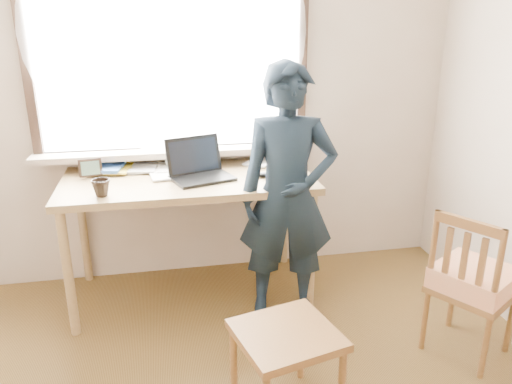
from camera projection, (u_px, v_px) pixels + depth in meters
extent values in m
cube|color=#C0AE9B|center=(202.00, 94.00, 3.36)|extent=(3.50, 0.02, 2.60)
cube|color=white|center=(170.00, 48.00, 3.21)|extent=(1.70, 0.01, 1.30)
cube|color=black|center=(176.00, 151.00, 3.43)|extent=(1.82, 0.06, 0.06)
cube|color=black|center=(24.00, 50.00, 3.04)|extent=(0.06, 0.06, 1.30)
cube|color=black|center=(302.00, 47.00, 3.36)|extent=(0.06, 0.06, 1.30)
cube|color=#C0AE9B|center=(176.00, 152.00, 3.36)|extent=(1.85, 0.20, 0.04)
cube|color=white|center=(169.00, 32.00, 3.11)|extent=(1.95, 0.02, 1.65)
cube|color=olive|center=(188.00, 180.00, 3.16)|extent=(1.56, 0.78, 0.04)
cylinder|color=olive|center=(68.00, 275.00, 2.85)|extent=(0.06, 0.06, 0.79)
cylinder|color=olive|center=(83.00, 229.00, 3.47)|extent=(0.06, 0.06, 0.79)
cylinder|color=olive|center=(311.00, 253.00, 3.12)|extent=(0.06, 0.06, 0.79)
cylinder|color=olive|center=(285.00, 214.00, 3.74)|extent=(0.06, 0.06, 0.79)
cube|color=black|center=(203.00, 178.00, 3.09)|extent=(0.42, 0.36, 0.02)
cube|color=black|center=(194.00, 155.00, 3.15)|extent=(0.36, 0.19, 0.24)
cube|color=black|center=(194.00, 155.00, 3.15)|extent=(0.32, 0.16, 0.20)
cube|color=black|center=(203.00, 178.00, 3.08)|extent=(0.35, 0.24, 0.00)
imported|color=white|center=(175.00, 161.00, 3.32)|extent=(0.16, 0.16, 0.10)
imported|color=black|center=(101.00, 188.00, 2.79)|extent=(0.13, 0.13, 0.10)
ellipsoid|color=black|center=(264.00, 175.00, 3.14)|extent=(0.09, 0.06, 0.03)
cube|color=white|center=(111.00, 166.00, 3.33)|extent=(0.33, 0.31, 0.02)
cube|color=#3865B7|center=(168.00, 174.00, 3.18)|extent=(0.26, 0.27, 0.01)
cube|color=white|center=(153.00, 169.00, 3.26)|extent=(0.24, 0.27, 0.01)
cube|color=#3865B7|center=(132.00, 173.00, 3.18)|extent=(0.25, 0.29, 0.01)
cube|color=white|center=(144.00, 171.00, 3.18)|extent=(0.21, 0.28, 0.02)
cube|color=white|center=(150.00, 165.00, 3.30)|extent=(0.20, 0.27, 0.02)
imported|color=white|center=(130.00, 168.00, 3.28)|extent=(0.20, 0.26, 0.02)
imported|color=white|center=(250.00, 161.00, 3.47)|extent=(0.27, 0.28, 0.02)
cube|color=black|center=(90.00, 169.00, 3.12)|extent=(0.14, 0.04, 0.11)
cube|color=#36632C|center=(90.00, 169.00, 3.12)|extent=(0.11, 0.02, 0.08)
cube|color=brown|center=(287.00, 335.00, 2.26)|extent=(0.53, 0.51, 0.04)
cylinder|color=brown|center=(234.00, 364.00, 2.41)|extent=(0.04, 0.04, 0.41)
cylinder|color=brown|center=(302.00, 344.00, 2.56)|extent=(0.04, 0.04, 0.41)
cube|color=brown|center=(472.00, 290.00, 2.72)|extent=(0.53, 0.53, 0.04)
cylinder|color=brown|center=(510.00, 323.00, 2.77)|extent=(0.03, 0.03, 0.37)
cylinder|color=brown|center=(485.00, 348.00, 2.56)|extent=(0.03, 0.03, 0.37)
cylinder|color=brown|center=(452.00, 299.00, 3.00)|extent=(0.03, 0.03, 0.37)
cylinder|color=brown|center=(425.00, 320.00, 2.80)|extent=(0.03, 0.03, 0.37)
cylinder|color=brown|center=(498.00, 272.00, 2.41)|extent=(0.03, 0.03, 0.45)
cylinder|color=brown|center=(433.00, 249.00, 2.64)|extent=(0.03, 0.03, 0.45)
cube|color=brown|center=(469.00, 225.00, 2.46)|extent=(0.21, 0.32, 0.05)
cube|color=brown|center=(481.00, 271.00, 2.47)|extent=(0.03, 0.04, 0.36)
cube|color=brown|center=(463.00, 265.00, 2.54)|extent=(0.03, 0.04, 0.36)
cube|color=brown|center=(447.00, 259.00, 2.60)|extent=(0.03, 0.04, 0.36)
cube|color=#C84214|center=(474.00, 278.00, 2.69)|extent=(0.52, 0.52, 0.12)
imported|color=black|center=(288.00, 197.00, 2.95)|extent=(0.63, 0.47, 1.57)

